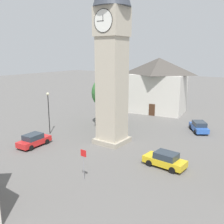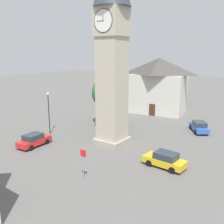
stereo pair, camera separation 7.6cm
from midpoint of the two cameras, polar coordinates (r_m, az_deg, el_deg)
ground_plane at (r=31.84m, az=0.07°, el=-6.84°), size 200.00×200.00×0.00m
clock_tower at (r=30.03m, az=0.08°, el=17.75°), size 4.33×4.33×22.70m
car_blue_kerb at (r=25.58m, az=11.86°, el=-10.45°), size 4.23×2.02×1.53m
car_silver_kerb at (r=37.80m, az=19.02°, el=-3.13°), size 3.69×4.37×1.53m
car_red_corner at (r=31.78m, az=-17.07°, el=-6.03°), size 2.06×4.25×1.53m
pedestrian at (r=42.29m, az=1.82°, el=-0.38°), size 0.53×0.33×1.69m
tree at (r=38.34m, az=-0.71°, el=4.36°), size 5.14×5.14×7.63m
building_shop_left at (r=47.93m, az=10.45°, el=6.01°), size 10.87×8.35×10.04m
lamp_post at (r=35.31m, az=-14.01°, el=1.11°), size 0.36×0.36×5.73m
road_sign at (r=22.36m, az=-6.37°, el=-10.61°), size 0.60×0.07×2.80m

